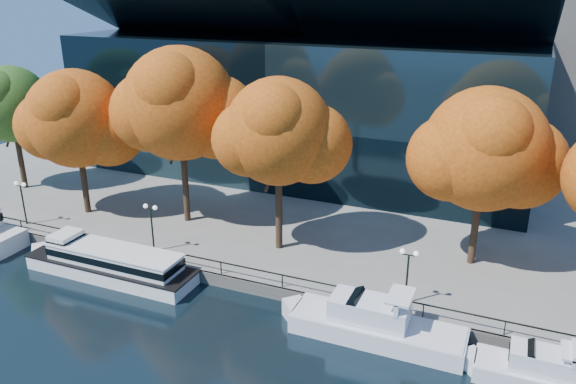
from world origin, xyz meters
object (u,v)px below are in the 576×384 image
at_px(tree_2, 182,106).
at_px(lamp_1, 151,217).
at_px(tree_1, 77,121).
at_px(tour_boat, 106,261).
at_px(lamp_0, 22,193).
at_px(tree_0, 12,106).
at_px(lamp_2, 408,264).
at_px(cruiser_near, 370,322).
at_px(tree_3, 280,134).
at_px(cruiser_far, 542,372).
at_px(tree_4, 487,152).

distance_m(tree_2, lamp_1, 9.94).
bearing_deg(tree_1, tour_boat, -42.37).
xyz_separation_m(tour_boat, lamp_0, (-11.74, 3.33, 2.73)).
distance_m(tree_0, lamp_2, 42.95).
xyz_separation_m(tree_1, lamp_0, (-3.28, -4.39, -5.85)).
bearing_deg(cruiser_near, lamp_1, 169.97).
relative_size(cruiser_near, tree_1, 0.91).
xyz_separation_m(tour_boat, lamp_2, (22.58, 3.33, 2.73)).
distance_m(tour_boat, tree_1, 14.31).
bearing_deg(lamp_1, tree_2, 96.09).
distance_m(tree_0, tree_3, 30.89).
relative_size(tour_boat, tree_3, 1.10).
xyz_separation_m(cruiser_far, lamp_1, (-29.12, 4.11, 3.05)).
bearing_deg(lamp_2, tree_1, 171.95).
height_order(tree_0, tree_3, tree_3).
distance_m(tour_boat, tree_2, 14.24).
height_order(tree_1, lamp_0, tree_1).
height_order(tree_2, tree_3, tree_2).
distance_m(cruiser_far, tree_4, 15.80).
bearing_deg(tree_0, tree_2, -2.19).
bearing_deg(cruiser_far, tree_0, 167.43).
xyz_separation_m(tree_1, lamp_1, (10.53, -4.39, -5.85)).
height_order(tree_0, lamp_0, tree_0).
bearing_deg(lamp_0, tree_3, 10.95).
bearing_deg(lamp_0, tree_4, 11.70).
height_order(cruiser_far, tree_4, tree_4).
bearing_deg(tree_4, tree_2, -176.55).
distance_m(tree_4, lamp_0, 39.25).
distance_m(tree_0, tree_2, 20.86).
distance_m(tree_4, lamp_2, 10.55).
bearing_deg(tour_boat, lamp_2, 8.38).
distance_m(cruiser_near, tree_2, 24.28).
height_order(tree_0, lamp_1, tree_0).
xyz_separation_m(tree_0, lamp_1, (21.45, -7.16, -5.79)).
height_order(tree_0, tree_1, tree_1).
xyz_separation_m(tree_1, lamp_2, (31.04, -4.39, -5.85)).
relative_size(tour_boat, tree_4, 1.13).
bearing_deg(tree_4, tree_0, -179.12).
height_order(tree_0, tree_2, tree_2).
height_order(tree_2, tree_4, tree_2).
bearing_deg(tree_4, lamp_1, -161.98).
relative_size(cruiser_near, lamp_1, 3.05).
bearing_deg(tree_3, tree_4, 12.85).
bearing_deg(lamp_0, tree_0, 136.83).
height_order(tree_0, lamp_2, tree_0).
distance_m(tree_3, lamp_2, 13.77).
height_order(cruiser_near, tree_4, tree_4).
relative_size(tree_3, lamp_1, 3.47).
relative_size(tree_4, lamp_2, 3.40).
xyz_separation_m(lamp_0, lamp_1, (13.81, 0.00, 0.00)).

